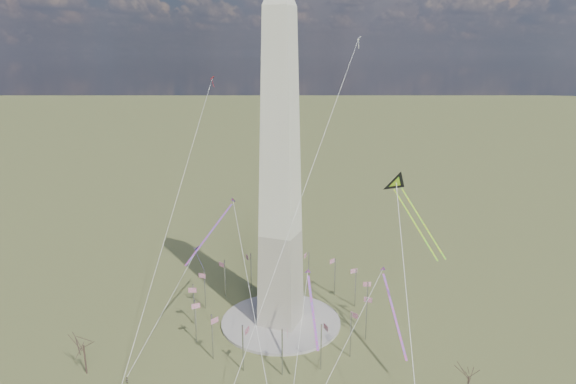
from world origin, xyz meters
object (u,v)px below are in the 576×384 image
(washington_monument, at_px, (280,168))
(kite_delta_black, at_px, (398,187))
(tree_near, at_px, (469,375))
(person_west, at_px, (127,380))

(washington_monument, bearing_deg, kite_delta_black, 4.98)
(washington_monument, xyz_separation_m, kite_delta_black, (32.42, 2.82, -3.00))
(tree_near, bearing_deg, person_west, -165.02)
(washington_monument, distance_m, tree_near, 70.03)
(washington_monument, bearing_deg, tree_near, -20.08)
(tree_near, bearing_deg, washington_monument, 159.92)
(person_west, bearing_deg, tree_near, -161.20)
(kite_delta_black, bearing_deg, washington_monument, -40.09)
(tree_near, bearing_deg, kite_delta_black, 133.81)
(person_west, relative_size, kite_delta_black, 0.08)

